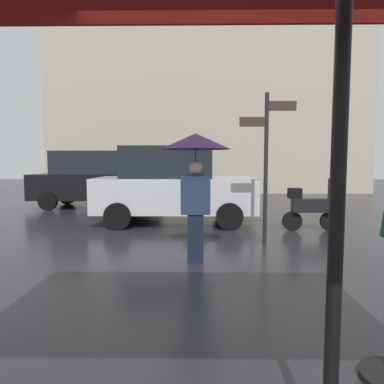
# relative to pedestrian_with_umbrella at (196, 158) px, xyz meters

# --- Properties ---
(ground_plane) EXTENTS (60.00, 60.00, 0.00)m
(ground_plane) POSITION_rel_pedestrian_with_umbrella_xyz_m (0.58, -2.70, -1.68)
(ground_plane) COLOR #26262B
(pedestrian_with_umbrella) EXTENTS (1.11, 1.11, 2.07)m
(pedestrian_with_umbrella) POSITION_rel_pedestrian_with_umbrella_xyz_m (0.00, 0.00, 0.00)
(pedestrian_with_umbrella) COLOR black
(pedestrian_with_umbrella) RESTS_ON ground
(parked_scooter) EXTENTS (1.34, 0.32, 1.23)m
(parked_scooter) POSITION_rel_pedestrian_with_umbrella_xyz_m (2.66, 2.61, -1.13)
(parked_scooter) COLOR black
(parked_scooter) RESTS_ON ground
(parked_car_left) EXTENTS (4.12, 1.96, 2.01)m
(parked_car_left) POSITION_rel_pedestrian_with_umbrella_xyz_m (-0.60, 3.60, -0.67)
(parked_car_left) COLOR silver
(parked_car_left) RESTS_ON ground
(parked_car_right) EXTENTS (4.45, 1.93, 1.99)m
(parked_car_right) POSITION_rel_pedestrian_with_umbrella_xyz_m (-3.57, 6.84, -0.68)
(parked_car_right) COLOR black
(parked_car_right) RESTS_ON ground
(street_signpost) EXTENTS (1.08, 0.08, 2.94)m
(street_signpost) POSITION_rel_pedestrian_with_umbrella_xyz_m (1.37, 1.28, 0.10)
(street_signpost) COLOR black
(street_signpost) RESTS_ON ground
(building_block) EXTENTS (16.73, 3.07, 16.37)m
(building_block) POSITION_rel_pedestrian_with_umbrella_xyz_m (0.58, 13.82, 6.51)
(building_block) COLOR #B2A893
(building_block) RESTS_ON ground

